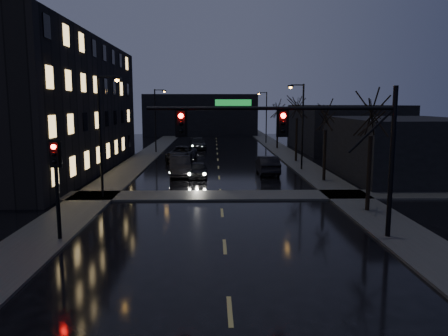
{
  "coord_description": "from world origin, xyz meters",
  "views": [
    {
      "loc": [
        -0.47,
        -10.39,
        6.2
      ],
      "look_at": [
        0.02,
        9.95,
        3.2
      ],
      "focal_mm": 35.0,
      "sensor_mm": 36.0,
      "label": 1
    }
  ],
  "objects": [
    {
      "name": "signal_mast",
      "position": [
        3.85,
        9.0,
        4.87
      ],
      "size": [
        11.11,
        0.41,
        7.0
      ],
      "color": "black",
      "rests_on": "ground"
    },
    {
      "name": "far_block",
      "position": [
        -3.0,
        78.0,
        4.0
      ],
      "size": [
        22.0,
        10.0,
        8.0
      ],
      "primitive_type": "cube",
      "color": "black",
      "rests_on": "ground"
    },
    {
      "name": "sidewalk_cross",
      "position": [
        0.0,
        18.5,
        0.06
      ],
      "size": [
        40.0,
        3.0,
        0.12
      ],
      "primitive_type": "cube",
      "color": "#2D2D2B",
      "rests_on": "ground"
    },
    {
      "name": "tree_mid_a",
      "position": [
        8.4,
        24.0,
        5.83
      ],
      "size": [
        3.3,
        3.3,
        7.58
      ],
      "color": "black",
      "rests_on": "ground"
    },
    {
      "name": "lead_car",
      "position": [
        4.32,
        27.95,
        0.81
      ],
      "size": [
        1.78,
        4.93,
        1.62
      ],
      "primitive_type": "imported",
      "rotation": [
        0.0,
        0.0,
        3.16
      ],
      "color": "black",
      "rests_on": "ground"
    },
    {
      "name": "sidewalk_right",
      "position": [
        8.5,
        35.0,
        0.06
      ],
      "size": [
        3.0,
        140.0,
        0.12
      ],
      "primitive_type": "cube",
      "color": "#2D2D2B",
      "rests_on": "ground"
    },
    {
      "name": "streetlight_l_near",
      "position": [
        -7.58,
        18.0,
        4.77
      ],
      "size": [
        1.53,
        0.28,
        8.0
      ],
      "color": "black",
      "rests_on": "ground"
    },
    {
      "name": "signal_pole_left",
      "position": [
        -7.5,
        8.99,
        3.01
      ],
      "size": [
        0.35,
        0.41,
        4.53
      ],
      "color": "black",
      "rests_on": "ground"
    },
    {
      "name": "oncoming_car_a",
      "position": [
        -1.81,
        26.12,
        0.67
      ],
      "size": [
        1.59,
        3.95,
        1.35
      ],
      "primitive_type": "imported",
      "rotation": [
        0.0,
        0.0,
        -0.0
      ],
      "color": "black",
      "rests_on": "ground"
    },
    {
      "name": "apartment_block",
      "position": [
        -16.5,
        30.0,
        6.0
      ],
      "size": [
        12.0,
        30.0,
        12.0
      ],
      "primitive_type": "cube",
      "color": "black",
      "rests_on": "ground"
    },
    {
      "name": "streetlight_r_far",
      "position": [
        7.58,
        58.0,
        4.77
      ],
      "size": [
        1.53,
        0.28,
        8.0
      ],
      "color": "black",
      "rests_on": "ground"
    },
    {
      "name": "commercial_right_near",
      "position": [
        15.5,
        26.0,
        2.5
      ],
      "size": [
        10.0,
        14.0,
        5.0
      ],
      "primitive_type": "cube",
      "color": "black",
      "rests_on": "ground"
    },
    {
      "name": "tree_far",
      "position": [
        8.4,
        50.0,
        6.06
      ],
      "size": [
        3.43,
        3.43,
        7.88
      ],
      "color": "black",
      "rests_on": "ground"
    },
    {
      "name": "commercial_right_far",
      "position": [
        17.0,
        48.0,
        3.0
      ],
      "size": [
        12.0,
        18.0,
        6.0
      ],
      "primitive_type": "cube",
      "color": "black",
      "rests_on": "ground"
    },
    {
      "name": "oncoming_car_b",
      "position": [
        -3.39,
        27.08,
        0.86
      ],
      "size": [
        2.31,
        5.35,
        1.71
      ],
      "primitive_type": "imported",
      "rotation": [
        0.0,
        0.0,
        0.1
      ],
      "color": "black",
      "rests_on": "ground"
    },
    {
      "name": "streetlight_r_mid",
      "position": [
        7.58,
        30.0,
        4.77
      ],
      "size": [
        1.53,
        0.28,
        8.0
      ],
      "color": "black",
      "rests_on": "ground"
    },
    {
      "name": "oncoming_car_d",
      "position": [
        -2.62,
        49.63,
        0.77
      ],
      "size": [
        2.61,
        5.45,
        1.53
      ],
      "primitive_type": "imported",
      "rotation": [
        0.0,
        0.0,
        0.09
      ],
      "color": "black",
      "rests_on": "ground"
    },
    {
      "name": "streetlight_l_far",
      "position": [
        -7.58,
        45.0,
        4.77
      ],
      "size": [
        1.53,
        0.28,
        8.0
      ],
      "color": "black",
      "rests_on": "ground"
    },
    {
      "name": "sidewalk_left",
      "position": [
        -8.5,
        35.0,
        0.06
      ],
      "size": [
        3.0,
        140.0,
        0.12
      ],
      "primitive_type": "cube",
      "color": "#2D2D2B",
      "rests_on": "ground"
    },
    {
      "name": "tree_near",
      "position": [
        8.4,
        14.0,
        6.22
      ],
      "size": [
        3.52,
        3.52,
        8.08
      ],
      "color": "black",
      "rests_on": "ground"
    },
    {
      "name": "tree_mid_b",
      "position": [
        8.4,
        36.0,
        6.61
      ],
      "size": [
        3.74,
        3.74,
        8.59
      ],
      "color": "black",
      "rests_on": "ground"
    },
    {
      "name": "oncoming_car_c",
      "position": [
        -3.97,
        37.07,
        0.81
      ],
      "size": [
        3.4,
        6.14,
        1.63
      ],
      "primitive_type": "imported",
      "rotation": [
        0.0,
        0.0,
        -0.12
      ],
      "color": "black",
      "rests_on": "ground"
    }
  ]
}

